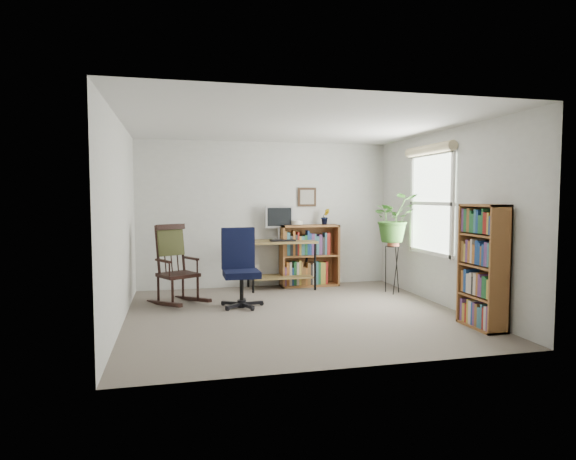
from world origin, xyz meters
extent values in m
cube|color=slate|center=(0.00, 0.00, 0.00)|extent=(4.20, 4.00, 0.00)
cube|color=silver|center=(0.00, 0.00, 2.40)|extent=(4.20, 4.00, 0.00)
cube|color=silver|center=(0.00, 2.00, 1.20)|extent=(4.20, 0.00, 2.40)
cube|color=silver|center=(0.00, -2.00, 1.20)|extent=(4.20, 0.00, 2.40)
cube|color=silver|center=(-2.10, 0.00, 1.20)|extent=(0.00, 4.00, 2.40)
cube|color=silver|center=(2.10, 0.00, 1.20)|extent=(0.00, 4.00, 2.40)
cube|color=black|center=(0.19, 1.58, 0.80)|extent=(0.40, 0.15, 0.02)
imported|color=#306122|center=(1.80, 0.94, 1.53)|extent=(1.69, 1.88, 1.46)
imported|color=#306122|center=(0.98, 1.83, 1.08)|extent=(0.13, 0.24, 0.11)
camera|label=1|loc=(-1.48, -5.88, 1.50)|focal=30.00mm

